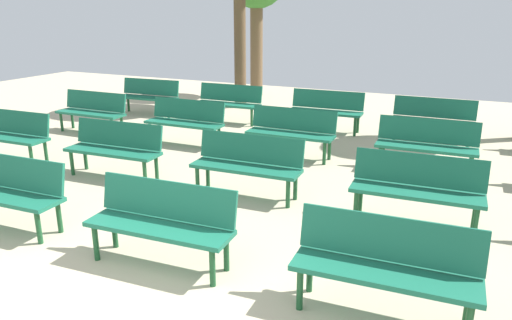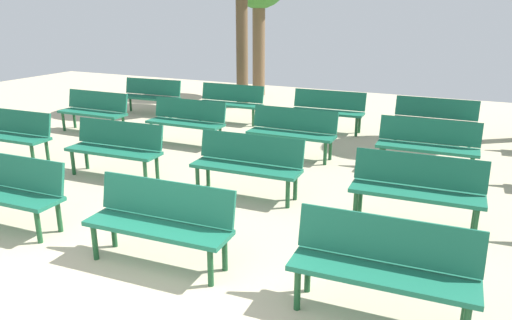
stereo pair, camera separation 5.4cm
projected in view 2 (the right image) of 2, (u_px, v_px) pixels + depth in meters
The scene contains 15 objects.
bench_r0_c1 at pixel (7, 187), 5.98m from camera, with size 1.62×0.55×0.87m.
bench_r0_c2 at pixel (161, 218), 5.10m from camera, with size 1.62×0.57×0.87m.
bench_r0_c3 at pixel (383, 263), 4.22m from camera, with size 1.62×0.56×0.87m.
bench_r1_c0 at pixel (12, 132), 8.63m from camera, with size 1.62×0.55×0.87m.
bench_r1_c1 at pixel (116, 146), 7.78m from camera, with size 1.62×0.57×0.87m.
bench_r1_c2 at pixel (248, 162), 6.97m from camera, with size 1.62×0.54×0.87m.
bench_r1_c3 at pixel (417, 186), 6.03m from camera, with size 1.62×0.56×0.87m.
bench_r2_c0 at pixel (94, 109), 10.55m from camera, with size 1.60×0.49×0.87m.
bench_r2_c1 at pixel (187, 119), 9.63m from camera, with size 1.61×0.50×0.87m.
bench_r2_c2 at pixel (292, 130), 8.79m from camera, with size 1.61×0.51×0.87m.
bench_r2_c3 at pixel (428, 143), 7.95m from camera, with size 1.62×0.53×0.87m.
bench_r3_c0 at pixel (151, 94), 12.35m from camera, with size 1.63×0.58×0.87m.
bench_r3_c1 at pixel (230, 101), 11.50m from camera, with size 1.61×0.53×0.87m.
bench_r3_c2 at pixel (328, 108), 10.64m from camera, with size 1.62×0.54×0.87m.
bench_r3_c3 at pixel (435, 118), 9.75m from camera, with size 1.61×0.50×0.87m.
Camera 2 is at (2.81, -2.23, 2.63)m, focal length 34.08 mm.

